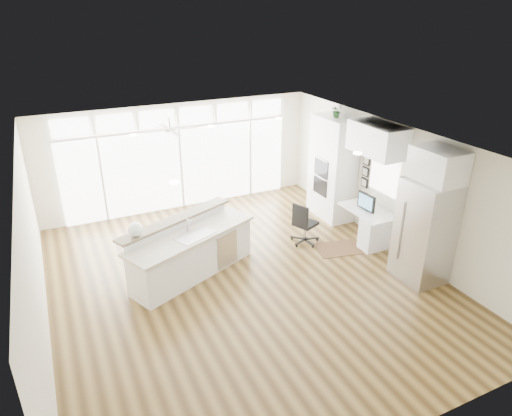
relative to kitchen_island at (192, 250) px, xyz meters
name	(u,v)px	position (x,y,z in m)	size (l,w,h in m)	color
floor	(244,281)	(0.81, -0.64, -0.55)	(7.00, 8.00, 0.02)	#412D14
ceiling	(243,145)	(0.81, -0.64, 2.16)	(7.00, 8.00, 0.02)	white
wall_back	(179,156)	(0.81, 3.36, 0.81)	(7.00, 0.04, 2.70)	beige
wall_front	(392,358)	(0.81, -4.64, 0.81)	(7.00, 0.04, 2.70)	beige
wall_left	(33,260)	(-2.69, -0.64, 0.81)	(0.04, 8.00, 2.70)	beige
wall_right	(394,187)	(4.31, -0.64, 0.81)	(0.04, 8.00, 2.70)	beige
glass_wall	(181,168)	(0.81, 3.30, 0.51)	(5.80, 0.06, 2.08)	white
transom_row	(177,117)	(0.81, 3.30, 1.84)	(5.90, 0.06, 0.40)	white
desk_window	(384,174)	(4.27, -0.34, 1.01)	(0.04, 0.85, 0.85)	white
ceiling_fan	(170,125)	(0.31, 2.16, 1.94)	(1.16, 1.16, 0.32)	silver
recessed_lights	(238,144)	(0.81, -0.44, 2.14)	(3.40, 3.00, 0.02)	white
oven_cabinet	(332,168)	(3.98, 1.16, 0.71)	(0.64, 1.20, 2.50)	white
desk_nook	(367,225)	(3.94, -0.34, -0.16)	(0.72, 1.30, 0.76)	white
upper_cabinets	(378,139)	(3.98, -0.34, 1.81)	(0.64, 1.30, 0.64)	white
refrigerator	(424,231)	(3.92, -1.99, 0.46)	(0.76, 0.90, 2.00)	#BABBBF
fridge_cabinet	(438,165)	(3.98, -1.99, 1.76)	(0.64, 0.90, 0.60)	white
framed_photos	(366,172)	(4.27, 0.28, 0.86)	(0.06, 0.22, 0.80)	black
kitchen_island	(192,250)	(0.00, 0.00, 0.00)	(2.73, 1.03, 1.09)	white
rug	(338,249)	(3.17, -0.40, -0.54)	(0.94, 0.68, 0.01)	#311D0F
office_chair	(305,223)	(2.66, 0.18, -0.07)	(0.50, 0.46, 0.95)	black
fishbowl	(135,229)	(-1.03, -0.01, 0.67)	(0.26, 0.26, 0.26)	white
monitor	(366,202)	(3.86, -0.34, 0.43)	(0.08, 0.51, 0.42)	black
keyboard	(359,212)	(3.69, -0.34, 0.22)	(0.11, 0.30, 0.02)	white
potted_plant	(337,112)	(3.98, 1.16, 2.07)	(0.27, 0.30, 0.23)	#235022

